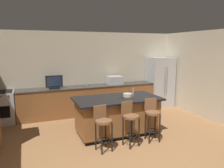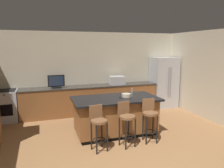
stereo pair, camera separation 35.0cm
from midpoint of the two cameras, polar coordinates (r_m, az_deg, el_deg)
wall_back at (r=7.32m, az=-4.43°, el=3.17°), size 6.65×0.12×2.61m
wall_right at (r=7.03m, az=25.82°, el=1.96°), size 0.12×4.55×2.61m
counter_back at (r=7.09m, az=-3.98°, el=-4.05°), size 4.39×0.62×0.90m
kitchen_island at (r=5.44m, az=2.80°, el=-8.20°), size 2.09×1.09×0.91m
refrigerator at (r=8.03m, az=14.57°, el=0.43°), size 0.87×0.72×1.77m
range_oven at (r=6.93m, az=-25.21°, el=-5.24°), size 0.77×0.63×0.92m
microwave at (r=7.24m, az=2.76°, el=0.99°), size 0.48×0.36×0.27m
tv_monitor at (r=6.73m, az=-12.93°, el=0.48°), size 0.49×0.16×0.40m
sink_faucet_back at (r=7.06m, az=-4.59°, el=0.61°), size 0.02×0.02×0.24m
sink_faucet_island at (r=5.47m, az=7.09°, el=-2.17°), size 0.02×0.02×0.22m
bar_stool_left at (r=4.57m, az=-1.35°, el=-10.50°), size 0.35×0.36×0.94m
bar_stool_center at (r=4.77m, az=5.95°, el=-9.42°), size 0.35×0.37×0.97m
bar_stool_right at (r=5.06m, az=11.81°, el=-8.38°), size 0.34×0.36×0.97m
fruit_bowl at (r=5.44m, az=5.62°, el=-2.95°), size 0.23×0.23×0.08m
cell_phone at (r=5.36m, az=4.16°, el=-3.51°), size 0.12×0.17×0.01m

